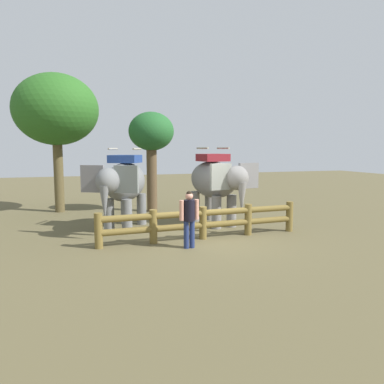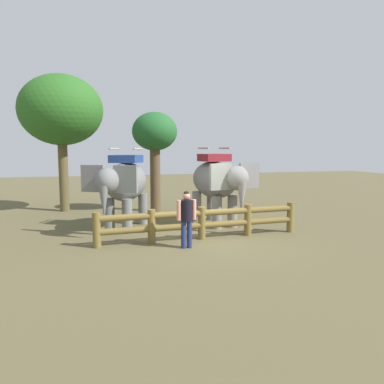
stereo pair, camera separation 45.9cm
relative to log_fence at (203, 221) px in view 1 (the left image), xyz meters
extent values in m
plane|color=brown|center=(0.00, -0.13, -0.60)|extent=(60.00, 60.00, 0.00)
cylinder|color=brown|center=(-3.29, -0.15, -0.08)|extent=(0.24, 0.24, 1.05)
cylinder|color=brown|center=(-1.64, -0.07, -0.08)|extent=(0.24, 0.24, 1.05)
cylinder|color=brown|center=(0.00, 0.00, -0.08)|extent=(0.24, 0.24, 1.05)
cylinder|color=brown|center=(1.64, 0.07, -0.08)|extent=(0.24, 0.24, 1.05)
cylinder|color=brown|center=(3.29, 0.15, -0.08)|extent=(0.24, 0.24, 1.05)
cylinder|color=brown|center=(0.00, 0.00, -0.15)|extent=(6.58, 0.50, 0.20)
cylinder|color=brown|center=(0.00, 0.00, 0.25)|extent=(6.58, 0.50, 0.20)
cylinder|color=slate|center=(-2.22, 1.56, -0.01)|extent=(0.36, 0.36, 1.19)
cylinder|color=slate|center=(-2.79, 1.87, -0.01)|extent=(0.36, 0.36, 1.19)
cylinder|color=slate|center=(-1.46, 2.97, -0.01)|extent=(0.36, 0.36, 1.19)
cylinder|color=slate|center=(-2.03, 3.28, -0.01)|extent=(0.36, 0.36, 1.19)
ellipsoid|color=slate|center=(-2.13, 2.42, 1.10)|extent=(2.31, 2.91, 1.38)
ellipsoid|color=slate|center=(-2.87, 1.03, 1.27)|extent=(1.09, 1.14, 0.85)
cube|color=slate|center=(-2.31, 0.85, 1.32)|extent=(0.75, 0.48, 0.89)
cube|color=slate|center=(-3.33, 1.40, 1.32)|extent=(0.75, 0.48, 0.89)
cone|color=slate|center=(-3.02, 0.75, 0.60)|extent=(0.32, 0.32, 1.09)
cube|color=navy|center=(-2.13, 2.42, 1.93)|extent=(1.31, 1.26, 0.28)
cylinder|color=#A59E8C|center=(-1.73, 2.20, 2.29)|extent=(0.44, 0.74, 0.07)
cylinder|color=#A59E8C|center=(-2.52, 2.63, 2.29)|extent=(0.44, 0.74, 0.07)
cylinder|color=gray|center=(1.64, 1.46, 0.00)|extent=(0.36, 0.36, 1.20)
cylinder|color=gray|center=(0.99, 1.35, 0.00)|extent=(0.36, 0.36, 1.20)
cylinder|color=gray|center=(1.36, 3.06, 0.00)|extent=(0.36, 0.36, 1.20)
cylinder|color=gray|center=(0.71, 2.94, 0.00)|extent=(0.36, 0.36, 1.20)
ellipsoid|color=gray|center=(1.18, 2.20, 1.12)|extent=(1.66, 2.87, 1.40)
ellipsoid|color=gray|center=(1.46, 0.63, 1.29)|extent=(0.91, 1.02, 0.85)
cube|color=slate|center=(2.01, 0.84, 1.34)|extent=(0.81, 0.26, 0.90)
cube|color=gray|center=(0.87, 0.64, 1.34)|extent=(0.81, 0.26, 0.90)
cone|color=gray|center=(1.51, 0.32, 0.61)|extent=(0.32, 0.32, 1.10)
cube|color=maroon|center=(1.18, 2.20, 1.96)|extent=(1.16, 1.07, 0.28)
cylinder|color=#A59E8C|center=(1.63, 2.28, 2.32)|extent=(0.21, 0.81, 0.07)
cylinder|color=#A59E8C|center=(0.72, 2.12, 2.32)|extent=(0.21, 0.81, 0.07)
cylinder|color=navy|center=(-0.66, -0.91, -0.20)|extent=(0.15, 0.15, 0.81)
cylinder|color=navy|center=(-0.84, -0.92, -0.20)|extent=(0.15, 0.15, 0.81)
cylinder|color=black|center=(-0.75, -0.91, 0.51)|extent=(0.35, 0.35, 0.62)
cylinder|color=tan|center=(-0.52, -0.90, 0.53)|extent=(0.13, 0.13, 0.59)
cylinder|color=tan|center=(-0.99, -0.93, 0.53)|extent=(0.13, 0.13, 0.59)
sphere|color=tan|center=(-0.75, -0.91, 0.93)|extent=(0.22, 0.22, 0.22)
sphere|color=black|center=(-0.75, -0.91, 1.00)|extent=(0.17, 0.17, 0.17)
cylinder|color=brown|center=(-4.54, 6.94, 1.20)|extent=(0.43, 0.43, 3.61)
ellipsoid|color=#29601F|center=(-4.54, 6.94, 4.04)|extent=(3.75, 3.75, 3.18)
cylinder|color=brown|center=(-0.46, 5.76, 0.95)|extent=(0.47, 0.47, 3.12)
ellipsoid|color=#215A27|center=(-0.46, 5.76, 3.08)|extent=(2.06, 2.06, 1.75)
camera|label=1|loc=(-3.96, -11.12, 2.31)|focal=34.91mm
camera|label=2|loc=(-3.52, -11.25, 2.31)|focal=34.91mm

